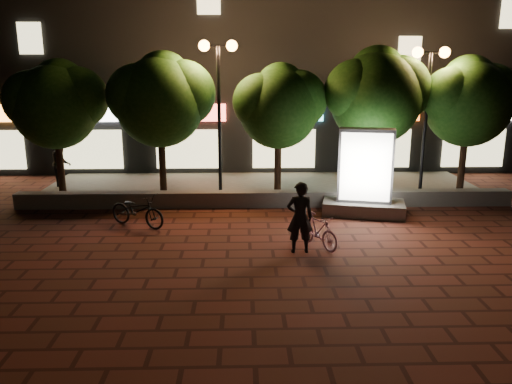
{
  "coord_description": "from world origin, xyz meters",
  "views": [
    {
      "loc": [
        -0.73,
        -11.73,
        4.41
      ],
      "look_at": [
        -0.37,
        1.5,
        1.1
      ],
      "focal_mm": 35.18,
      "sensor_mm": 36.0,
      "label": 1
    }
  ],
  "objects_px": {
    "street_lamp_right": "(429,83)",
    "scooter_parked": "(137,210)",
    "tree_left": "(161,97)",
    "tree_far_right": "(469,98)",
    "pedestrian": "(62,162)",
    "tree_mid": "(280,103)",
    "tree_right": "(377,93)",
    "tree_far_left": "(57,101)",
    "street_lamp_left": "(219,79)",
    "rider": "(300,217)",
    "scooter_pink": "(318,231)",
    "ad_kiosk": "(365,180)"
  },
  "relations": [
    {
      "from": "tree_right",
      "to": "street_lamp_left",
      "type": "height_order",
      "value": "street_lamp_left"
    },
    {
      "from": "tree_mid",
      "to": "rider",
      "type": "xyz_separation_m",
      "value": [
        0.1,
        -5.64,
        -2.33
      ]
    },
    {
      "from": "tree_far_left",
      "to": "scooter_parked",
      "type": "bearing_deg",
      "value": -47.18
    },
    {
      "from": "tree_far_right",
      "to": "pedestrian",
      "type": "xyz_separation_m",
      "value": [
        -14.55,
        1.44,
        -2.42
      ]
    },
    {
      "from": "ad_kiosk",
      "to": "tree_right",
      "type": "bearing_deg",
      "value": 70.31
    },
    {
      "from": "tree_left",
      "to": "street_lamp_right",
      "type": "height_order",
      "value": "street_lamp_right"
    },
    {
      "from": "tree_left",
      "to": "rider",
      "type": "distance_m",
      "value": 7.42
    },
    {
      "from": "tree_right",
      "to": "rider",
      "type": "relative_size",
      "value": 2.87
    },
    {
      "from": "tree_far_left",
      "to": "scooter_pink",
      "type": "distance_m",
      "value": 10.09
    },
    {
      "from": "tree_mid",
      "to": "tree_right",
      "type": "height_order",
      "value": "tree_right"
    },
    {
      "from": "tree_mid",
      "to": "street_lamp_right",
      "type": "distance_m",
      "value": 5.0
    },
    {
      "from": "tree_right",
      "to": "scooter_parked",
      "type": "bearing_deg",
      "value": -155.26
    },
    {
      "from": "scooter_parked",
      "to": "tree_left",
      "type": "bearing_deg",
      "value": 24.37
    },
    {
      "from": "rider",
      "to": "scooter_parked",
      "type": "height_order",
      "value": "rider"
    },
    {
      "from": "scooter_pink",
      "to": "pedestrian",
      "type": "distance_m",
      "value": 10.98
    },
    {
      "from": "street_lamp_right",
      "to": "ad_kiosk",
      "type": "xyz_separation_m",
      "value": [
        -2.52,
        -2.18,
        -2.83
      ]
    },
    {
      "from": "tree_left",
      "to": "tree_right",
      "type": "height_order",
      "value": "tree_right"
    },
    {
      "from": "street_lamp_left",
      "to": "scooter_parked",
      "type": "bearing_deg",
      "value": -124.47
    },
    {
      "from": "tree_far_left",
      "to": "ad_kiosk",
      "type": "height_order",
      "value": "tree_far_left"
    },
    {
      "from": "tree_mid",
      "to": "tree_far_right",
      "type": "bearing_deg",
      "value": 0.0
    },
    {
      "from": "street_lamp_right",
      "to": "scooter_parked",
      "type": "height_order",
      "value": "street_lamp_right"
    },
    {
      "from": "ad_kiosk",
      "to": "pedestrian",
      "type": "height_order",
      "value": "ad_kiosk"
    },
    {
      "from": "street_lamp_right",
      "to": "scooter_parked",
      "type": "relative_size",
      "value": 2.72
    },
    {
      "from": "tree_right",
      "to": "street_lamp_right",
      "type": "height_order",
      "value": "tree_right"
    },
    {
      "from": "street_lamp_left",
      "to": "scooter_parked",
      "type": "distance_m",
      "value": 5.28
    },
    {
      "from": "tree_far_right",
      "to": "street_lamp_left",
      "type": "bearing_deg",
      "value": -178.24
    },
    {
      "from": "tree_right",
      "to": "scooter_pink",
      "type": "xyz_separation_m",
      "value": [
        -2.71,
        -5.31,
        -3.13
      ]
    },
    {
      "from": "tree_left",
      "to": "scooter_parked",
      "type": "relative_size",
      "value": 2.67
    },
    {
      "from": "pedestrian",
      "to": "scooter_pink",
      "type": "bearing_deg",
      "value": -144.42
    },
    {
      "from": "street_lamp_right",
      "to": "tree_mid",
      "type": "bearing_deg",
      "value": 176.96
    },
    {
      "from": "tree_left",
      "to": "scooter_parked",
      "type": "bearing_deg",
      "value": -94.42
    },
    {
      "from": "tree_right",
      "to": "scooter_parked",
      "type": "height_order",
      "value": "tree_right"
    },
    {
      "from": "street_lamp_left",
      "to": "pedestrian",
      "type": "height_order",
      "value": "street_lamp_left"
    },
    {
      "from": "scooter_pink",
      "to": "tree_right",
      "type": "bearing_deg",
      "value": 31.1
    },
    {
      "from": "tree_far_left",
      "to": "street_lamp_left",
      "type": "xyz_separation_m",
      "value": [
        5.45,
        -0.26,
        0.74
      ]
    },
    {
      "from": "tree_right",
      "to": "tree_far_left",
      "type": "bearing_deg",
      "value": -180.0
    },
    {
      "from": "tree_mid",
      "to": "scooter_parked",
      "type": "xyz_separation_m",
      "value": [
        -4.27,
        -3.49,
        -2.73
      ]
    },
    {
      "from": "tree_left",
      "to": "tree_right",
      "type": "relative_size",
      "value": 0.97
    },
    {
      "from": "tree_far_left",
      "to": "scooter_parked",
      "type": "height_order",
      "value": "tree_far_left"
    },
    {
      "from": "tree_left",
      "to": "rider",
      "type": "xyz_separation_m",
      "value": [
        4.09,
        -5.64,
        -2.56
      ]
    },
    {
      "from": "tree_far_left",
      "to": "tree_left",
      "type": "xyz_separation_m",
      "value": [
        3.5,
        0.0,
        0.15
      ]
    },
    {
      "from": "tree_far_right",
      "to": "ad_kiosk",
      "type": "distance_m",
      "value": 5.27
    },
    {
      "from": "tree_far_left",
      "to": "rider",
      "type": "relative_size",
      "value": 2.62
    },
    {
      "from": "scooter_pink",
      "to": "rider",
      "type": "xyz_separation_m",
      "value": [
        -0.5,
        -0.33,
        0.45
      ]
    },
    {
      "from": "tree_mid",
      "to": "street_lamp_left",
      "type": "height_order",
      "value": "street_lamp_left"
    },
    {
      "from": "tree_left",
      "to": "street_lamp_left",
      "type": "relative_size",
      "value": 0.94
    },
    {
      "from": "street_lamp_left",
      "to": "street_lamp_right",
      "type": "xyz_separation_m",
      "value": [
        7.0,
        0.0,
        -0.13
      ]
    },
    {
      "from": "tree_mid",
      "to": "street_lamp_right",
      "type": "xyz_separation_m",
      "value": [
        4.95,
        -0.26,
        0.68
      ]
    },
    {
      "from": "scooter_pink",
      "to": "rider",
      "type": "bearing_deg",
      "value": -178.24
    },
    {
      "from": "scooter_parked",
      "to": "tree_right",
      "type": "bearing_deg",
      "value": -36.46
    }
  ]
}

